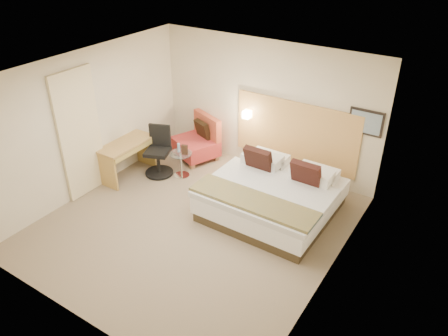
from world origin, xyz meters
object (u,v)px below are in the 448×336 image
Objects in this scene: lounge_chair at (198,141)px; desk_chair at (159,155)px; side_table at (181,163)px; desk at (127,150)px; bed at (273,196)px.

lounge_chair is 1.05m from desk_chair.
lounge_chair is 1.88× the size of side_table.
side_table is at bearing 31.95° from desk.
desk reaches higher than side_table.
desk_chair is (0.46, 0.42, -0.17)m from desk.
lounge_chair is at bearing 63.15° from desk.
side_table is 1.12m from desk.
bed is at bearing -3.17° from side_table.
bed is 2.16m from side_table.
desk is at bearing -137.55° from desk_chair.
bed is 2.61m from desk_chair.
desk is (-0.92, -0.57, 0.30)m from side_table.
lounge_chair is at bearing 102.40° from side_table.
bed reaches higher than desk_chair.
bed is at bearing 0.66° from desk_chair.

